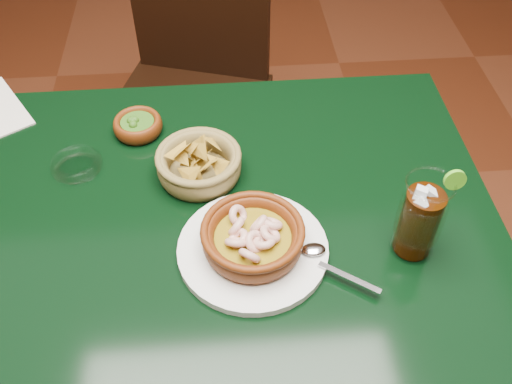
{
  "coord_description": "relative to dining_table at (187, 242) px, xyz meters",
  "views": [
    {
      "loc": [
        0.08,
        -0.73,
        1.57
      ],
      "look_at": [
        0.14,
        -0.02,
        0.81
      ],
      "focal_mm": 40.0,
      "sensor_mm": 36.0,
      "label": 1
    }
  ],
  "objects": [
    {
      "name": "shrimp_plate",
      "position": [
        0.13,
        -0.11,
        0.13
      ],
      "size": [
        0.34,
        0.27,
        0.08
      ],
      "color": "silver",
      "rests_on": "dining_table"
    },
    {
      "name": "ground",
      "position": [
        0.0,
        0.0,
        -0.65
      ],
      "size": [
        7.0,
        7.0,
        0.0
      ],
      "primitive_type": "plane",
      "color": "#471C0C",
      "rests_on": "ground"
    },
    {
      "name": "glass_ashtray",
      "position": [
        -0.21,
        0.13,
        0.11
      ],
      "size": [
        0.11,
        0.11,
        0.03
      ],
      "color": "white",
      "rests_on": "dining_table"
    },
    {
      "name": "chip_basket",
      "position": [
        0.04,
        0.09,
        0.13
      ],
      "size": [
        0.2,
        0.2,
        0.11
      ],
      "color": "olive",
      "rests_on": "dining_table"
    },
    {
      "name": "guacamole_ramekin",
      "position": [
        -0.1,
        0.24,
        0.12
      ],
      "size": [
        0.12,
        0.12,
        0.04
      ],
      "color": "#4F1F08",
      "rests_on": "dining_table"
    },
    {
      "name": "dining_table",
      "position": [
        0.0,
        0.0,
        0.0
      ],
      "size": [
        1.2,
        0.8,
        0.75
      ],
      "color": "black",
      "rests_on": "ground"
    },
    {
      "name": "dining_chair",
      "position": [
        0.0,
        0.71,
        -0.12
      ],
      "size": [
        0.55,
        0.55,
        0.96
      ],
      "color": "black",
      "rests_on": "ground"
    },
    {
      "name": "cola_drink",
      "position": [
        0.41,
        -0.12,
        0.18
      ],
      "size": [
        0.17,
        0.17,
        0.19
      ],
      "color": "white",
      "rests_on": "dining_table"
    }
  ]
}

